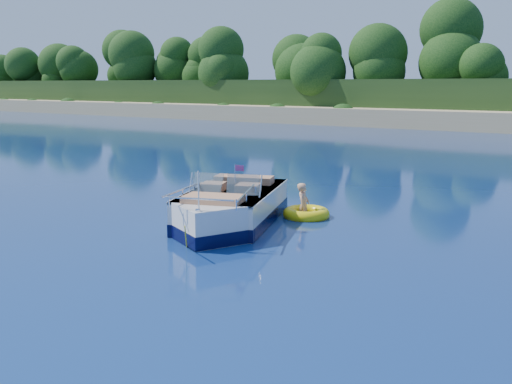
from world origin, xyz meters
TOP-DOWN VIEW (x-y plane):
  - ground at (0.00, 0.00)m, footprint 160.00×160.00m
  - motorboat at (-1.25, 0.78)m, footprint 3.32×5.66m
  - tow_tube at (-0.04, 2.68)m, footprint 1.40×1.40m
  - boy at (-0.15, 2.73)m, footprint 0.50×0.77m

SIDE VIEW (x-z plane):
  - ground at x=0.00m, z-range 0.00..0.00m
  - boy at x=-0.15m, z-range -0.70..0.70m
  - tow_tube at x=-0.04m, z-range -0.08..0.26m
  - motorboat at x=-1.25m, z-range -0.60..1.37m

